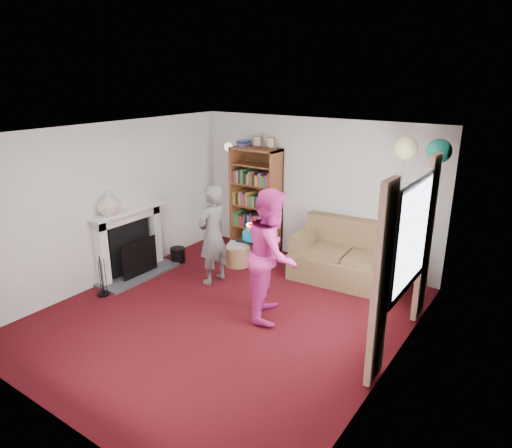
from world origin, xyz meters
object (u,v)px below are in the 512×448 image
Objects in this scene: sofa at (350,259)px; person_striped at (213,235)px; birthday_cake at (254,235)px; bookcase at (257,201)px; person_magenta at (272,254)px.

sofa is 2.24m from person_striped.
person_striped is 4.48× the size of birthday_cake.
person_magenta is at bearing -50.70° from bookcase.
person_striped reaches higher than sofa.
birthday_cake is at bearing 73.15° from person_striped.
person_striped is 0.88× the size of person_magenta.
bookcase reaches higher than person_magenta.
bookcase is at bearing 169.18° from sofa.
sofa is 5.03× the size of birthday_cake.
person_magenta is at bearing -108.26° from sofa.
person_striped is at bearing 158.54° from birthday_cake.
person_magenta is (1.57, -1.92, -0.05)m from bookcase.
sofa is 2.03m from birthday_cake.
bookcase is 1.21× the size of sofa.
sofa is 1.82m from person_magenta.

